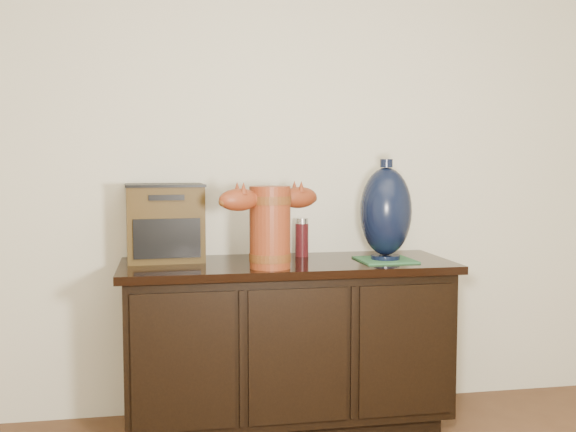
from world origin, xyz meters
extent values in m
plane|color=silver|center=(0.00, 2.50, 1.30)|extent=(4.50, 0.00, 4.50)
cube|color=black|center=(0.00, 2.23, 0.04)|extent=(1.29, 0.45, 0.08)
cube|color=black|center=(0.00, 2.23, 0.40)|extent=(1.40, 0.50, 0.64)
cube|color=black|center=(0.00, 2.23, 0.74)|extent=(1.46, 0.56, 0.03)
cube|color=black|center=(-0.47, 1.97, 0.40)|extent=(0.41, 0.01, 0.56)
cube|color=black|center=(0.00, 1.97, 0.40)|extent=(0.41, 0.01, 0.56)
cube|color=black|center=(0.47, 1.97, 0.40)|extent=(0.41, 0.01, 0.56)
cylinder|color=maroon|center=(-0.10, 2.07, 0.93)|extent=(0.23, 0.23, 0.34)
cylinder|color=#3A1A0B|center=(-0.10, 2.07, 0.80)|extent=(0.23, 0.23, 0.03)
cylinder|color=#3A1A0B|center=(-0.10, 2.07, 1.04)|extent=(0.23, 0.23, 0.03)
ellipsoid|color=maroon|center=(-0.24, 2.01, 1.05)|extent=(0.20, 0.15, 0.09)
ellipsoid|color=maroon|center=(0.03, 2.13, 1.05)|extent=(0.20, 0.15, 0.09)
cube|color=#412E10|center=(-0.53, 2.37, 0.92)|extent=(0.35, 0.29, 0.33)
cube|color=black|center=(-0.52, 2.23, 0.87)|extent=(0.29, 0.03, 0.17)
cube|color=black|center=(-0.53, 2.37, 1.09)|extent=(0.36, 0.30, 0.01)
cube|color=#2C6339|center=(0.44, 2.18, 0.76)|extent=(0.25, 0.25, 0.01)
cylinder|color=black|center=(0.44, 2.18, 0.77)|extent=(0.13, 0.13, 0.02)
ellipsoid|color=black|center=(0.44, 2.18, 0.98)|extent=(0.24, 0.24, 0.39)
cylinder|color=black|center=(0.44, 2.18, 1.19)|extent=(0.06, 0.06, 0.04)
cylinder|color=maroon|center=(0.10, 2.38, 0.83)|extent=(0.06, 0.06, 0.15)
cylinder|color=silver|center=(0.10, 2.38, 0.92)|extent=(0.06, 0.06, 0.03)
camera|label=1|loc=(-0.53, -0.68, 1.20)|focal=42.00mm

